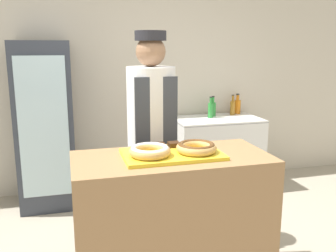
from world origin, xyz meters
TOP-DOWN VIEW (x-y plane):
  - wall_back at (0.00, 2.13)m, footprint 8.00×0.06m
  - display_counter at (0.00, 0.00)m, footprint 1.29×0.61m
  - serving_tray at (0.00, 0.00)m, footprint 0.64×0.39m
  - donut_light_glaze at (-0.15, -0.03)m, footprint 0.26×0.26m
  - donut_chocolate_glaze at (0.15, -0.03)m, footprint 0.26×0.26m
  - brownie_back_left at (-0.05, 0.14)m, footprint 0.08×0.08m
  - brownie_back_right at (0.05, 0.14)m, footprint 0.08×0.08m
  - baker_person at (0.01, 0.65)m, footprint 0.39×0.39m
  - beverage_fridge at (-0.87, 1.76)m, footprint 0.57×0.59m
  - chest_freezer at (1.06, 1.77)m, footprint 1.01×0.61m
  - bottle_green at (0.99, 1.82)m, footprint 0.06×0.06m
  - bottle_orange at (1.42, 1.99)m, footprint 0.08×0.08m
  - bottle_amber at (1.32, 1.92)m, footprint 0.06×0.06m
  - bottle_green_b at (1.05, 1.90)m, footprint 0.07×0.07m

SIDE VIEW (x-z plane):
  - chest_freezer at x=1.06m, z-range 0.00..0.85m
  - display_counter at x=0.00m, z-range 0.00..0.98m
  - beverage_fridge at x=-0.87m, z-range 0.00..1.73m
  - bottle_green_b at x=1.05m, z-range 0.82..1.06m
  - bottle_orange at x=1.42m, z-range 0.82..1.07m
  - bottle_amber at x=1.32m, z-range 0.82..1.07m
  - bottle_green at x=0.99m, z-range 0.82..1.07m
  - baker_person at x=0.01m, z-range 0.05..1.85m
  - serving_tray at x=0.00m, z-range 0.98..1.00m
  - brownie_back_left at x=-0.05m, z-range 1.00..1.03m
  - brownie_back_right at x=0.05m, z-range 1.00..1.03m
  - donut_light_glaze at x=-0.15m, z-range 1.01..1.07m
  - donut_chocolate_glaze at x=0.15m, z-range 1.01..1.07m
  - wall_back at x=0.00m, z-range 0.00..2.70m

